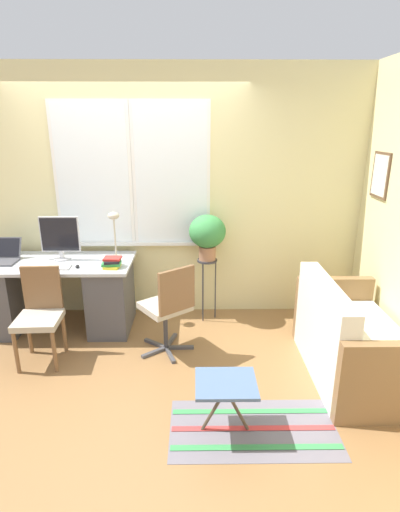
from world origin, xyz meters
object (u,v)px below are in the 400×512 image
at_px(laptop, 0,257).
at_px(desk_chair_wooden, 40,313).
at_px(keyboard, 50,267).
at_px(book_stack, 112,262).
at_px(couch_loveseat, 351,343).
at_px(plant_stand, 207,269).
at_px(mouse, 77,266).
at_px(office_chair_swivel, 169,306).
at_px(desk_lamp, 114,223).
at_px(folding_stool, 226,386).
at_px(monitor, 60,237).
at_px(potted_plant, 207,233).

height_order(laptop, desk_chair_wooden, laptop).
relative_size(keyboard, book_stack, 2.04).
bearing_deg(couch_loveseat, plant_stand, 48.22).
xyz_separation_m(keyboard, book_stack, (0.61, 0.03, 0.04)).
height_order(keyboard, mouse, mouse).
xyz_separation_m(mouse, couch_loveseat, (2.51, -0.69, -0.47)).
bearing_deg(desk_chair_wooden, office_chair_swivel, 1.80).
relative_size(office_chair_swivel, couch_loveseat, 0.68).
relative_size(laptop, mouse, 5.95).
bearing_deg(couch_loveseat, desk_lamp, 64.94).
height_order(book_stack, desk_chair_wooden, desk_chair_wooden).
height_order(desk_lamp, folding_stool, desk_lamp).
bearing_deg(folding_stool, mouse, 135.07).
relative_size(laptop, folding_stool, 0.84).
relative_size(book_stack, office_chair_swivel, 0.22).
bearing_deg(office_chair_swivel, couch_loveseat, 130.21).
xyz_separation_m(monitor, desk_lamp, (0.55, 0.07, 0.14)).
distance_m(laptop, office_chair_swivel, 1.86).
height_order(desk_lamp, book_stack, desk_lamp).
xyz_separation_m(book_stack, desk_chair_wooden, (-0.59, -0.44, -0.33)).
height_order(desk_chair_wooden, office_chair_swivel, office_chair_swivel).
bearing_deg(monitor, book_stack, -23.32).
distance_m(laptop, monitor, 0.65).
xyz_separation_m(keyboard, desk_chair_wooden, (0.01, -0.41, -0.29)).
height_order(monitor, desk_chair_wooden, monitor).
bearing_deg(folding_stool, couch_loveseat, 31.08).
bearing_deg(laptop, desk_lamp, 6.30).
xyz_separation_m(laptop, mouse, (0.84, -0.20, -0.03)).
bearing_deg(potted_plant, couch_loveseat, -41.78).
bearing_deg(plant_stand, laptop, -174.90).
bearing_deg(office_chair_swivel, monitor, -64.48).
distance_m(desk_lamp, desk_chair_wooden, 1.15).
distance_m(monitor, office_chair_swivel, 1.38).
distance_m(office_chair_swivel, plant_stand, 0.82).
bearing_deg(desk_lamp, plant_stand, 3.66).
bearing_deg(couch_loveseat, mouse, 74.64).
xyz_separation_m(laptop, desk_lamp, (1.16, 0.13, 0.32)).
distance_m(laptop, plant_stand, 2.16).
xyz_separation_m(mouse, plant_stand, (1.29, 0.40, -0.18)).
xyz_separation_m(desk_lamp, desk_chair_wooden, (-0.57, -0.75, -0.66)).
xyz_separation_m(monitor, couch_loveseat, (2.73, -0.95, -0.69)).
bearing_deg(office_chair_swivel, keyboard, -52.26).
distance_m(monitor, book_stack, 0.65).
bearing_deg(folding_stool, laptop, 144.62).
distance_m(office_chair_swivel, potted_plant, 0.96).
bearing_deg(desk_lamp, keyboard, -149.85).
xyz_separation_m(desk_lamp, office_chair_swivel, (0.59, -0.66, -0.64)).
xyz_separation_m(desk_chair_wooden, potted_plant, (1.54, 0.81, 0.53)).
bearing_deg(potted_plant, desk_chair_wooden, -152.27).
bearing_deg(plant_stand, desk_chair_wooden, -152.27).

